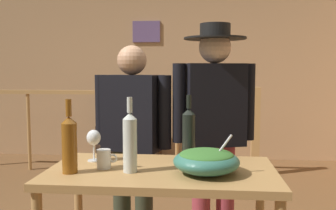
{
  "coord_description": "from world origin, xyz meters",
  "views": [
    {
      "loc": [
        0.51,
        -2.62,
        1.33
      ],
      "look_at": [
        0.29,
        -0.34,
        1.12
      ],
      "focal_mm": 40.03,
      "sensor_mm": 36.0,
      "label": 1
    }
  ],
  "objects_px": {
    "stair_railing": "(149,116)",
    "person_standing_left": "(132,132)",
    "salad_bowl": "(206,160)",
    "wine_bottle_amber": "(69,143)",
    "wine_glass": "(94,139)",
    "mug_white": "(104,159)",
    "tv_console": "(130,143)",
    "wine_bottle_dark": "(189,133)",
    "serving_table": "(162,187)",
    "framed_picture": "(146,32)",
    "wine_bottle_clear": "(130,141)",
    "person_standing_right": "(214,119)",
    "flat_screen_tv": "(129,106)"
  },
  "relations": [
    {
      "from": "stair_railing",
      "to": "person_standing_left",
      "type": "height_order",
      "value": "person_standing_left"
    },
    {
      "from": "salad_bowl",
      "to": "wine_bottle_amber",
      "type": "relative_size",
      "value": 0.89
    },
    {
      "from": "stair_railing",
      "to": "salad_bowl",
      "type": "xyz_separation_m",
      "value": [
        0.71,
        -2.86,
        0.14
      ]
    },
    {
      "from": "wine_bottle_amber",
      "to": "stair_railing",
      "type": "bearing_deg",
      "value": 90.43
    },
    {
      "from": "wine_glass",
      "to": "wine_bottle_amber",
      "type": "distance_m",
      "value": 0.26
    },
    {
      "from": "mug_white",
      "to": "person_standing_left",
      "type": "height_order",
      "value": "person_standing_left"
    },
    {
      "from": "tv_console",
      "to": "salad_bowl",
      "type": "relative_size",
      "value": 2.69
    },
    {
      "from": "wine_bottle_amber",
      "to": "wine_bottle_dark",
      "type": "xyz_separation_m",
      "value": [
        0.59,
        0.34,
        0.0
      ]
    },
    {
      "from": "stair_railing",
      "to": "serving_table",
      "type": "distance_m",
      "value": 2.83
    },
    {
      "from": "stair_railing",
      "to": "wine_glass",
      "type": "distance_m",
      "value": 2.67
    },
    {
      "from": "framed_picture",
      "to": "serving_table",
      "type": "xyz_separation_m",
      "value": [
        0.64,
        -3.66,
        -1.19
      ]
    },
    {
      "from": "wine_bottle_dark",
      "to": "tv_console",
      "type": "bearing_deg",
      "value": 107.34
    },
    {
      "from": "wine_bottle_dark",
      "to": "framed_picture",
      "type": "bearing_deg",
      "value": 102.63
    },
    {
      "from": "wine_bottle_clear",
      "to": "person_standing_left",
      "type": "height_order",
      "value": "person_standing_left"
    },
    {
      "from": "framed_picture",
      "to": "mug_white",
      "type": "xyz_separation_m",
      "value": [
        0.34,
        -3.69,
        -1.04
      ]
    },
    {
      "from": "person_standing_right",
      "to": "wine_glass",
      "type": "bearing_deg",
      "value": 22.93
    },
    {
      "from": "serving_table",
      "to": "wine_bottle_amber",
      "type": "xyz_separation_m",
      "value": [
        -0.45,
        -0.12,
        0.25
      ]
    },
    {
      "from": "framed_picture",
      "to": "mug_white",
      "type": "distance_m",
      "value": 3.84
    },
    {
      "from": "tv_console",
      "to": "wine_bottle_dark",
      "type": "xyz_separation_m",
      "value": [
        0.99,
        -3.16,
        0.7
      ]
    },
    {
      "from": "wine_glass",
      "to": "wine_bottle_dark",
      "type": "bearing_deg",
      "value": 8.95
    },
    {
      "from": "flat_screen_tv",
      "to": "wine_bottle_dark",
      "type": "relative_size",
      "value": 1.66
    },
    {
      "from": "framed_picture",
      "to": "wine_bottle_dark",
      "type": "bearing_deg",
      "value": -77.37
    },
    {
      "from": "flat_screen_tv",
      "to": "wine_bottle_amber",
      "type": "height_order",
      "value": "wine_bottle_amber"
    },
    {
      "from": "framed_picture",
      "to": "salad_bowl",
      "type": "height_order",
      "value": "framed_picture"
    },
    {
      "from": "framed_picture",
      "to": "wine_bottle_dark",
      "type": "relative_size",
      "value": 1.08
    },
    {
      "from": "flat_screen_tv",
      "to": "wine_bottle_amber",
      "type": "relative_size",
      "value": 1.67
    },
    {
      "from": "tv_console",
      "to": "person_standing_right",
      "type": "distance_m",
      "value": 3.0
    },
    {
      "from": "wine_glass",
      "to": "salad_bowl",
      "type": "bearing_deg",
      "value": -17.49
    },
    {
      "from": "wine_bottle_dark",
      "to": "serving_table",
      "type": "bearing_deg",
      "value": -121.52
    },
    {
      "from": "salad_bowl",
      "to": "wine_glass",
      "type": "distance_m",
      "value": 0.67
    },
    {
      "from": "salad_bowl",
      "to": "wine_bottle_clear",
      "type": "bearing_deg",
      "value": -179.03
    },
    {
      "from": "flat_screen_tv",
      "to": "wine_bottle_clear",
      "type": "xyz_separation_m",
      "value": [
        0.7,
        -3.42,
        0.16
      ]
    },
    {
      "from": "person_standing_left",
      "to": "wine_glass",
      "type": "bearing_deg",
      "value": 94.89
    },
    {
      "from": "stair_railing",
      "to": "flat_screen_tv",
      "type": "height_order",
      "value": "stair_railing"
    },
    {
      "from": "wine_bottle_clear",
      "to": "wine_bottle_dark",
      "type": "xyz_separation_m",
      "value": [
        0.29,
        0.29,
        -0.0
      ]
    },
    {
      "from": "framed_picture",
      "to": "salad_bowl",
      "type": "bearing_deg",
      "value": -76.84
    },
    {
      "from": "framed_picture",
      "to": "wine_bottle_dark",
      "type": "height_order",
      "value": "framed_picture"
    },
    {
      "from": "person_standing_left",
      "to": "wine_bottle_amber",
      "type": "bearing_deg",
      "value": 95.02
    },
    {
      "from": "tv_console",
      "to": "serving_table",
      "type": "relative_size",
      "value": 0.75
    },
    {
      "from": "stair_railing",
      "to": "salad_bowl",
      "type": "bearing_deg",
      "value": -76.06
    },
    {
      "from": "wine_glass",
      "to": "person_standing_right",
      "type": "height_order",
      "value": "person_standing_right"
    },
    {
      "from": "tv_console",
      "to": "mug_white",
      "type": "relative_size",
      "value": 8.14
    },
    {
      "from": "wine_glass",
      "to": "wine_bottle_clear",
      "type": "bearing_deg",
      "value": -39.56
    },
    {
      "from": "mug_white",
      "to": "person_standing_right",
      "type": "relative_size",
      "value": 0.07
    },
    {
      "from": "tv_console",
      "to": "flat_screen_tv",
      "type": "relative_size",
      "value": 1.43
    },
    {
      "from": "salad_bowl",
      "to": "wine_bottle_dark",
      "type": "xyz_separation_m",
      "value": [
        -0.1,
        0.29,
        0.09
      ]
    },
    {
      "from": "tv_console",
      "to": "wine_bottle_amber",
      "type": "xyz_separation_m",
      "value": [
        0.4,
        -3.5,
        0.7
      ]
    },
    {
      "from": "tv_console",
      "to": "wine_bottle_clear",
      "type": "distance_m",
      "value": 3.59
    },
    {
      "from": "mug_white",
      "to": "person_standing_right",
      "type": "xyz_separation_m",
      "value": [
        0.6,
        0.72,
        0.12
      ]
    },
    {
      "from": "tv_console",
      "to": "wine_bottle_dark",
      "type": "height_order",
      "value": "wine_bottle_dark"
    }
  ]
}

